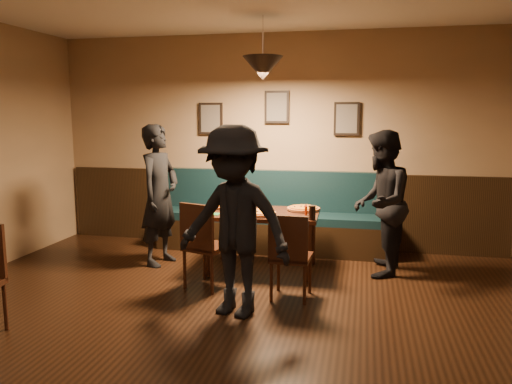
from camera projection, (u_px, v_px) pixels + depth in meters
floor at (190, 371)px, 3.49m from camera, size 7.00×7.00×0.00m
wall_back at (277, 142)px, 6.66m from camera, size 6.00×0.00×6.00m
wainscot at (276, 209)px, 6.76m from camera, size 5.88×0.06×1.00m
booth_bench at (273, 213)px, 6.50m from camera, size 3.00×0.60×1.00m
picture_left at (211, 119)px, 6.77m from camera, size 0.32×0.04×0.42m
picture_center at (277, 107)px, 6.56m from camera, size 0.32×0.04×0.42m
picture_right at (347, 119)px, 6.39m from camera, size 0.32×0.04×0.42m
pendant_lamp at (263, 68)px, 5.42m from camera, size 0.44×0.44×0.25m
dining_table at (263, 241)px, 5.71m from camera, size 1.28×0.85×0.67m
chair_near_left at (208, 245)px, 5.12m from camera, size 0.50×0.50×0.89m
chair_near_right at (291, 255)px, 4.83m from camera, size 0.39×0.39×0.84m
diner_left at (159, 195)px, 5.88m from camera, size 0.51×0.67×1.65m
diner_right at (381, 203)px, 5.49m from camera, size 0.69×0.84×1.59m
diner_front at (234, 222)px, 4.36m from camera, size 1.21×0.89×1.67m
pizza_a at (229, 206)px, 5.91m from camera, size 0.48×0.48×0.04m
pizza_b at (259, 213)px, 5.49m from camera, size 0.50×0.50×0.04m
pizza_c at (303, 209)px, 5.74m from camera, size 0.47×0.47×0.04m
soda_glass at (312, 213)px, 5.22m from camera, size 0.09×0.09×0.15m
tabasco_bottle at (306, 210)px, 5.47m from camera, size 0.04×0.04×0.12m
napkin_a at (222, 205)px, 6.05m from camera, size 0.18×0.18×0.01m
napkin_b at (213, 214)px, 5.53m from camera, size 0.14×0.14×0.01m
cutlery_set at (250, 217)px, 5.36m from camera, size 0.19×0.06×0.00m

